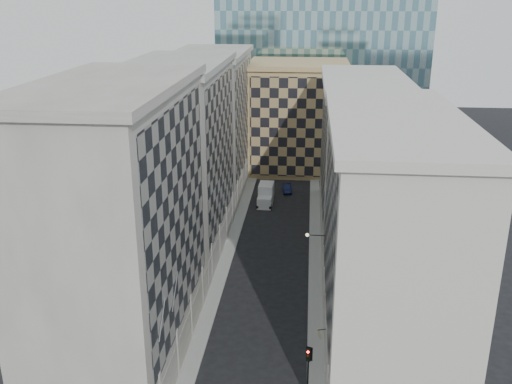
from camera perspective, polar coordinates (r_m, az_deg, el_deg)
The scene contains 15 objects.
sidewalk_west at distance 67.87m, azimuth -3.01°, elevation -6.72°, with size 1.50×100.00×0.15m, color gray.
sidewalk_east at distance 67.24m, azimuth 5.94°, elevation -7.07°, with size 1.50×100.00×0.15m, color gray.
bldg_left_a at distance 47.45m, azimuth -13.37°, elevation -3.56°, with size 10.80×22.80×23.70m.
bldg_left_b at distance 67.60m, azimuth -7.55°, elevation 3.26°, with size 10.80×22.80×22.70m.
bldg_left_c at distance 88.64m, azimuth -4.42°, elevation 6.88°, with size 10.80×22.80×21.70m.
bldg_right_a at distance 49.78m, azimuth 12.91°, elevation -4.29°, with size 10.80×26.80×20.70m.
bldg_right_b at distance 75.30m, azimuth 10.48°, elevation 3.60°, with size 10.80×28.80×19.70m.
tan_block at distance 100.29m, azimuth 4.19°, elevation 7.54°, with size 16.80×14.80×18.80m.
church_tower at distance 112.38m, azimuth 3.55°, elevation 17.83°, with size 7.20×7.20×51.50m.
flagpoles_left at distance 43.51m, azimuth -8.71°, elevation -11.08°, with size 0.10×6.33×2.33m.
bracket_lamp at distance 59.21m, azimuth 5.32°, elevation -4.30°, with size 1.98×0.36×0.36m.
traffic_light at distance 45.71m, azimuth 5.26°, elevation -16.51°, with size 0.51×0.51×4.19m.
box_truck at distance 84.90m, azimuth 0.98°, elevation -0.35°, with size 2.26×5.30×2.88m.
dark_car at distance 90.16m, azimuth 3.12°, elevation 0.39°, with size 1.31×3.75×1.24m, color #0F1638.
shop_sign at distance 47.71m, azimuth 6.39°, elevation -13.85°, with size 0.75×0.66×0.75m.
Camera 1 is at (4.05, -30.27, 29.87)m, focal length 40.00 mm.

